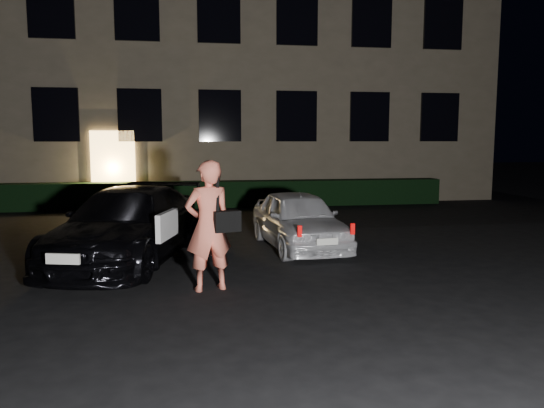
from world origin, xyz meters
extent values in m
plane|color=black|center=(0.00, 0.00, 0.00)|extent=(80.00, 80.00, 0.00)
cube|color=brown|center=(0.00, 15.00, 6.00)|extent=(20.00, 8.00, 12.00)
cube|color=#FFC264|center=(-3.50, 10.94, 1.25)|extent=(1.40, 0.10, 2.50)
cube|color=black|center=(-5.20, 10.94, 3.00)|extent=(1.40, 0.10, 1.70)
cube|color=black|center=(-2.60, 10.94, 3.00)|extent=(1.40, 0.10, 1.70)
cube|color=black|center=(0.00, 10.94, 3.00)|extent=(1.40, 0.10, 1.70)
cube|color=black|center=(2.60, 10.94, 3.00)|extent=(1.40, 0.10, 1.70)
cube|color=black|center=(5.20, 10.94, 3.00)|extent=(1.40, 0.10, 1.70)
cube|color=black|center=(7.80, 10.94, 3.00)|extent=(1.40, 0.10, 1.70)
cube|color=black|center=(-5.20, 10.94, 6.20)|extent=(1.40, 0.10, 1.70)
cube|color=black|center=(-2.60, 10.94, 6.20)|extent=(1.40, 0.10, 1.70)
cube|color=black|center=(0.00, 10.94, 6.20)|extent=(1.40, 0.10, 1.70)
cube|color=black|center=(2.60, 10.94, 6.20)|extent=(1.40, 0.10, 1.70)
cube|color=black|center=(5.20, 10.94, 6.20)|extent=(1.40, 0.10, 1.70)
cube|color=black|center=(7.80, 10.94, 6.20)|extent=(1.40, 0.10, 1.70)
cube|color=black|center=(0.00, 10.50, 0.42)|extent=(15.00, 0.70, 0.85)
imported|color=black|center=(-2.19, 2.88, 0.67)|extent=(3.03, 4.94, 1.34)
cube|color=white|center=(-1.45, 1.79, 0.83)|extent=(0.34, 0.94, 0.45)
cube|color=silver|center=(-2.83, 0.58, 0.58)|extent=(0.48, 0.17, 0.15)
imported|color=silver|center=(1.14, 3.58, 0.59)|extent=(1.71, 3.58, 1.18)
cube|color=red|center=(0.80, 1.88, 0.64)|extent=(0.07, 0.05, 0.20)
cube|color=red|center=(1.78, 1.98, 0.64)|extent=(0.07, 0.05, 0.20)
cube|color=silver|center=(1.29, 1.89, 0.45)|extent=(0.40, 0.07, 0.12)
imported|color=#EF7259|center=(-0.81, 0.76, 0.96)|extent=(0.80, 0.64, 1.93)
cube|color=black|center=(-0.55, 0.70, 1.04)|extent=(0.43, 0.28, 0.31)
cube|color=black|center=(-0.68, 0.71, 1.47)|extent=(0.06, 0.07, 0.60)
camera|label=1|loc=(-1.10, -6.97, 2.23)|focal=35.00mm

